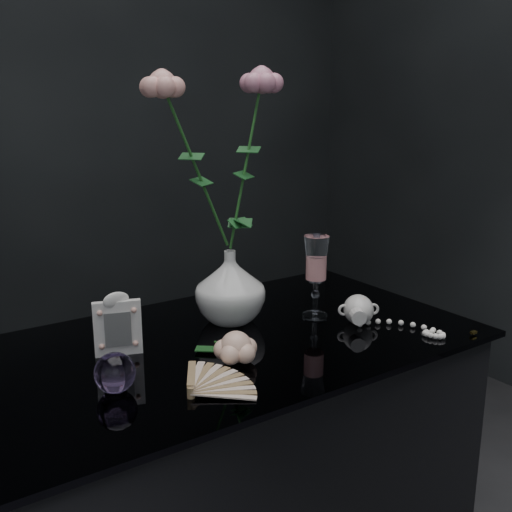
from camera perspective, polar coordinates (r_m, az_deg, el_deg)
table at (r=1.41m, az=-3.15°, el=-22.57°), size 1.05×0.58×0.76m
vase at (r=1.30m, az=-2.47°, el=-2.93°), size 0.16×0.16×0.16m
wine_glass at (r=1.33m, az=5.72°, el=-2.00°), size 0.07×0.07×0.19m
picture_frame at (r=1.16m, az=-13.06°, el=-6.29°), size 0.11×0.10×0.12m
paperweight at (r=1.03m, az=-13.29°, el=-10.77°), size 0.08×0.08×0.07m
paper_fan at (r=1.00m, az=-6.22°, el=-12.70°), size 0.25×0.21×0.02m
loose_rose at (r=1.11m, az=-1.91°, el=-8.69°), size 0.15×0.19×0.06m
pearl_jar at (r=1.32m, az=9.75°, el=-4.93°), size 0.31×0.31×0.07m
roses at (r=1.23m, az=-3.46°, el=9.81°), size 0.30×0.10×0.43m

